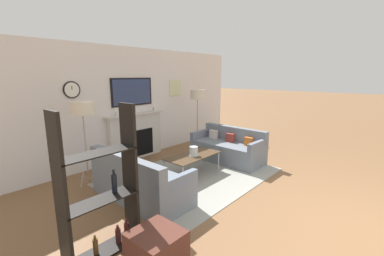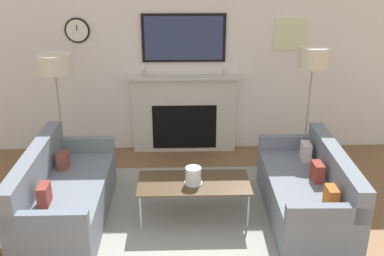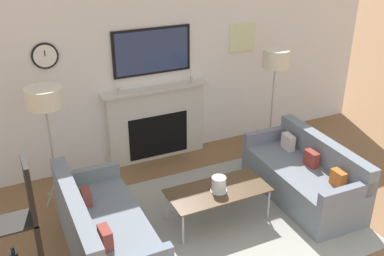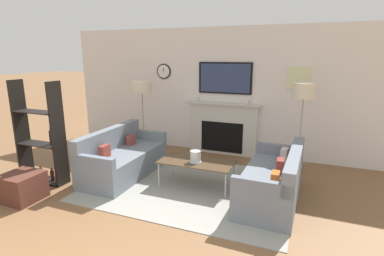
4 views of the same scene
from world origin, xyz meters
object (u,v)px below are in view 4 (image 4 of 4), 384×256
object	(u,v)px
shelf_unit	(41,138)
hurricane_candle	(195,157)
coffee_table	(196,163)
couch_left	(123,159)
floor_lamp_left	(142,88)
couch_right	(274,182)
ottoman	(22,187)
floor_lamp_right	(304,92)

from	to	relation	value
shelf_unit	hurricane_candle	bearing A→B (deg)	17.07
hurricane_candle	shelf_unit	size ratio (longest dim) A/B	0.12
coffee_table	shelf_unit	world-z (taller)	shelf_unit
couch_left	floor_lamp_left	xyz separation A→B (m)	(-0.28, 1.21, 1.15)
couch_right	ottoman	bearing A→B (deg)	-158.44
shelf_unit	ottoman	world-z (taller)	shelf_unit
couch_right	hurricane_candle	bearing A→B (deg)	179.13
floor_lamp_left	ottoman	bearing A→B (deg)	-102.20
couch_right	coffee_table	bearing A→B (deg)	177.80
floor_lamp_left	floor_lamp_right	size ratio (longest dim) A/B	0.96
couch_left	hurricane_candle	bearing A→B (deg)	0.78
couch_left	floor_lamp_left	bearing A→B (deg)	102.96
hurricane_candle	shelf_unit	xyz separation A→B (m)	(-2.48, -0.76, 0.27)
couch_left	shelf_unit	distance (m)	1.40
couch_left	ottoman	world-z (taller)	couch_left
coffee_table	floor_lamp_right	size ratio (longest dim) A/B	0.73
hurricane_candle	shelf_unit	distance (m)	2.61
coffee_table	floor_lamp_left	bearing A→B (deg)	145.39
couch_right	floor_lamp_right	size ratio (longest dim) A/B	1.05
shelf_unit	ottoman	xyz separation A→B (m)	(0.25, -0.64, -0.57)
couch_right	ottoman	xyz separation A→B (m)	(-3.49, -1.38, -0.09)
floor_lamp_left	floor_lamp_right	distance (m)	3.22
hurricane_candle	shelf_unit	bearing A→B (deg)	-162.93
floor_lamp_left	shelf_unit	size ratio (longest dim) A/B	0.92
hurricane_candle	floor_lamp_left	bearing A→B (deg)	144.62
couch_right	hurricane_candle	size ratio (longest dim) A/B	8.76
hurricane_candle	floor_lamp_right	bearing A→B (deg)	37.70
ottoman	shelf_unit	bearing A→B (deg)	111.25
floor_lamp_right	shelf_unit	bearing A→B (deg)	-154.11
couch_right	floor_lamp_right	xyz separation A→B (m)	(0.28, 1.21, 1.21)
couch_right	floor_lamp_left	world-z (taller)	floor_lamp_left
couch_left	ottoman	distance (m)	1.62
coffee_table	ottoman	bearing A→B (deg)	-147.51
couch_right	couch_left	bearing A→B (deg)	-180.00
coffee_table	floor_lamp_left	distance (m)	2.30
coffee_table	floor_lamp_right	bearing A→B (deg)	37.14
floor_lamp_right	hurricane_candle	bearing A→B (deg)	-142.30
couch_right	ottoman	size ratio (longest dim) A/B	3.40
hurricane_candle	floor_lamp_right	world-z (taller)	floor_lamp_right
floor_lamp_right	ottoman	xyz separation A→B (m)	(-3.78, -2.59, -1.30)
couch_right	floor_lamp_left	xyz separation A→B (m)	(-2.93, 1.21, 1.16)
coffee_table	shelf_unit	distance (m)	2.64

